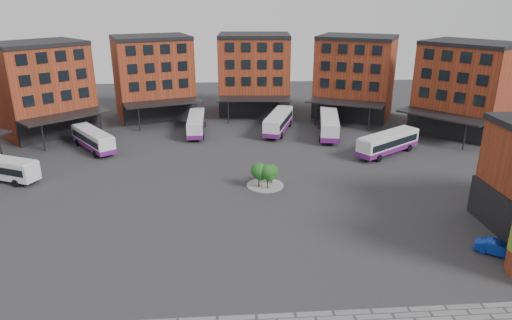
{
  "coord_description": "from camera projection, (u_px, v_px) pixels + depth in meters",
  "views": [
    {
      "loc": [
        -2.76,
        -37.75,
        21.59
      ],
      "look_at": [
        0.77,
        10.12,
        4.0
      ],
      "focal_mm": 32.0,
      "sensor_mm": 36.0,
      "label": 1
    }
  ],
  "objects": [
    {
      "name": "bus_f",
      "position": [
        388.0,
        143.0,
        64.52
      ],
      "size": [
        10.61,
        8.39,
        3.13
      ],
      "rotation": [
        0.0,
        0.0,
        -0.97
      ],
      "color": "silver",
      "rests_on": "ground"
    },
    {
      "name": "bus_e",
      "position": [
        329.0,
        124.0,
        73.03
      ],
      "size": [
        5.05,
        12.41,
        3.41
      ],
      "rotation": [
        0.0,
        0.0,
        -0.19
      ],
      "color": "silver",
      "rests_on": "ground"
    },
    {
      "name": "bus_a",
      "position": [
        1.0,
        167.0,
        55.5
      ],
      "size": [
        10.16,
        6.25,
        2.86
      ],
      "rotation": [
        0.0,
        0.0,
        1.15
      ],
      "color": "silver",
      "rests_on": "ground"
    },
    {
      "name": "bus_d",
      "position": [
        278.0,
        122.0,
        74.89
      ],
      "size": [
        6.23,
        11.73,
        3.24
      ],
      "rotation": [
        0.0,
        0.0,
        -0.33
      ],
      "color": "white",
      "rests_on": "ground"
    },
    {
      "name": "tree_island",
      "position": [
        266.0,
        174.0,
        53.36
      ],
      "size": [
        4.4,
        4.4,
        3.12
      ],
      "color": "gray",
      "rests_on": "ground"
    },
    {
      "name": "main_building",
      "position": [
        211.0,
        85.0,
        75.97
      ],
      "size": [
        94.14,
        42.48,
        14.6
      ],
      "color": "maroon",
      "rests_on": "ground"
    },
    {
      "name": "bus_c",
      "position": [
        196.0,
        124.0,
        74.2
      ],
      "size": [
        2.77,
        10.8,
        3.04
      ],
      "rotation": [
        0.0,
        0.0,
        0.0
      ],
      "color": "silver",
      "rests_on": "ground"
    },
    {
      "name": "blue_car",
      "position": [
        498.0,
        248.0,
        39.86
      ],
      "size": [
        3.83,
        3.28,
        1.24
      ],
      "primitive_type": "imported",
      "rotation": [
        0.0,
        0.0,
        0.94
      ],
      "color": "#0C2FA4",
      "rests_on": "ground"
    },
    {
      "name": "ground",
      "position": [
        256.0,
        237.0,
        42.97
      ],
      "size": [
        160.0,
        160.0,
        0.0
      ],
      "primitive_type": "plane",
      "color": "#28282B",
      "rests_on": "ground"
    },
    {
      "name": "bus_b",
      "position": [
        93.0,
        139.0,
        66.38
      ],
      "size": [
        8.15,
        9.94,
        2.97
      ],
      "rotation": [
        0.0,
        0.0,
        0.63
      ],
      "color": "silver",
      "rests_on": "ground"
    }
  ]
}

